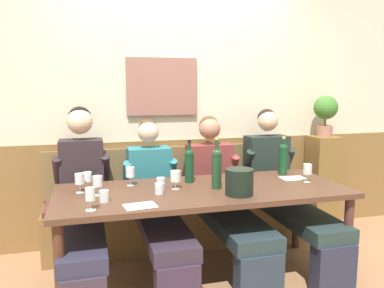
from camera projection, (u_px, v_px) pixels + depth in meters
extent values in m
cube|color=#9A6C48|center=(207.00, 287.00, 2.97)|extent=(6.80, 6.80, 0.02)
cube|color=beige|center=(175.00, 99.00, 3.81)|extent=(6.80, 0.08, 2.80)
cube|color=#935F54|center=(162.00, 87.00, 3.70)|extent=(0.68, 0.04, 0.55)
cube|color=brown|center=(176.00, 189.00, 3.89)|extent=(6.80, 0.03, 1.00)
cube|color=brown|center=(182.00, 223.00, 3.71)|extent=(2.52, 0.42, 0.44)
cube|color=brown|center=(182.00, 199.00, 3.68)|extent=(2.47, 0.39, 0.05)
cube|color=brown|center=(177.00, 169.00, 3.82)|extent=(2.52, 0.04, 0.45)
cube|color=#4F3224|center=(203.00, 191.00, 2.96)|extent=(2.22, 0.88, 0.04)
cylinder|color=#512D1D|center=(60.00, 277.00, 2.40)|extent=(0.07, 0.07, 0.71)
cylinder|color=#532C28|center=(347.00, 242.00, 2.94)|extent=(0.07, 0.07, 0.71)
cylinder|color=#4F3627|center=(66.00, 233.00, 3.10)|extent=(0.07, 0.07, 0.71)
cylinder|color=#4B3329|center=(297.00, 211.00, 3.64)|extent=(0.07, 0.07, 0.71)
cube|color=#2C2C41|center=(83.00, 235.00, 2.85)|extent=(0.31, 1.15, 0.11)
cube|color=#2C2227|center=(82.00, 172.00, 3.40)|extent=(0.37, 0.23, 0.58)
sphere|color=beige|center=(80.00, 121.00, 3.32)|extent=(0.22, 0.22, 0.22)
sphere|color=black|center=(80.00, 118.00, 3.34)|extent=(0.20, 0.20, 0.20)
cylinder|color=#2C2227|center=(58.00, 170.00, 3.30)|extent=(0.08, 0.20, 0.27)
cylinder|color=#2C2227|center=(105.00, 168.00, 3.40)|extent=(0.08, 0.20, 0.27)
cube|color=#312736|center=(162.00, 227.00, 3.01)|extent=(0.32, 1.15, 0.11)
cube|color=#28707C|center=(149.00, 173.00, 3.56)|extent=(0.38, 0.24, 0.48)
sphere|color=beige|center=(148.00, 132.00, 3.49)|extent=(0.19, 0.19, 0.19)
sphere|color=brown|center=(148.00, 129.00, 3.51)|extent=(0.18, 0.18, 0.18)
cylinder|color=#28707C|center=(127.00, 174.00, 3.46)|extent=(0.08, 0.20, 0.27)
cylinder|color=#28707C|center=(172.00, 172.00, 3.56)|extent=(0.08, 0.20, 0.27)
cube|color=#253140|center=(259.00, 279.00, 2.69)|extent=(0.33, 0.14, 0.38)
cube|color=#243339|center=(232.00, 220.00, 3.16)|extent=(0.36, 1.16, 0.11)
cube|color=brown|center=(209.00, 169.00, 3.71)|extent=(0.43, 0.19, 0.49)
sphere|color=#AE765D|center=(210.00, 129.00, 3.64)|extent=(0.20, 0.20, 0.20)
sphere|color=brown|center=(209.00, 126.00, 3.66)|extent=(0.19, 0.19, 0.19)
cylinder|color=brown|center=(187.00, 170.00, 3.61)|extent=(0.08, 0.20, 0.27)
cylinder|color=brown|center=(233.00, 167.00, 3.73)|extent=(0.08, 0.20, 0.27)
cube|color=#26293E|center=(333.00, 269.00, 2.85)|extent=(0.31, 0.14, 0.38)
cube|color=#243536|center=(297.00, 214.00, 3.32)|extent=(0.35, 1.15, 0.11)
cube|color=#1F2C27|center=(266.00, 163.00, 3.86)|extent=(0.41, 0.22, 0.55)
sphere|color=#E0B48E|center=(268.00, 121.00, 3.79)|extent=(0.20, 0.20, 0.20)
sphere|color=black|center=(267.00, 118.00, 3.81)|extent=(0.18, 0.18, 0.18)
cylinder|color=#1F2C27|center=(248.00, 162.00, 3.76)|extent=(0.08, 0.20, 0.27)
cylinder|color=#1F2C27|center=(288.00, 160.00, 3.87)|extent=(0.08, 0.20, 0.27)
cylinder|color=black|center=(239.00, 182.00, 2.78)|extent=(0.20, 0.20, 0.19)
cylinder|color=#143D21|center=(283.00, 162.00, 3.44)|extent=(0.08, 0.08, 0.22)
sphere|color=#143D21|center=(284.00, 148.00, 3.42)|extent=(0.08, 0.08, 0.08)
cylinder|color=#143D21|center=(284.00, 143.00, 3.41)|extent=(0.03, 0.03, 0.07)
cylinder|color=gold|center=(284.00, 138.00, 3.40)|extent=(0.03, 0.03, 0.02)
cylinder|color=#1D3E24|center=(217.00, 172.00, 2.95)|extent=(0.08, 0.08, 0.26)
sphere|color=#1D3E24|center=(217.00, 154.00, 2.93)|extent=(0.08, 0.08, 0.08)
cylinder|color=#1D3E24|center=(217.00, 146.00, 2.92)|extent=(0.03, 0.03, 0.10)
cylinder|color=gold|center=(217.00, 139.00, 2.91)|extent=(0.03, 0.03, 0.02)
cylinder|color=#123C22|center=(189.00, 169.00, 3.14)|extent=(0.07, 0.07, 0.22)
sphere|color=#123C22|center=(189.00, 154.00, 3.13)|extent=(0.07, 0.07, 0.07)
cylinder|color=#123C22|center=(189.00, 148.00, 3.12)|extent=(0.03, 0.03, 0.09)
cylinder|color=black|center=(189.00, 141.00, 3.11)|extent=(0.03, 0.03, 0.02)
cylinder|color=silver|center=(88.00, 189.00, 2.95)|extent=(0.06, 0.06, 0.00)
cylinder|color=silver|center=(88.00, 185.00, 2.94)|extent=(0.01, 0.01, 0.06)
cylinder|color=silver|center=(87.00, 177.00, 2.94)|extent=(0.07, 0.07, 0.07)
cylinder|color=#ECDD8E|center=(87.00, 180.00, 2.94)|extent=(0.06, 0.06, 0.02)
cylinder|color=silver|center=(80.00, 192.00, 2.85)|extent=(0.06, 0.06, 0.00)
cylinder|color=silver|center=(80.00, 188.00, 2.84)|extent=(0.01, 0.01, 0.06)
cylinder|color=silver|center=(80.00, 179.00, 2.83)|extent=(0.07, 0.07, 0.08)
cylinder|color=silver|center=(91.00, 210.00, 2.44)|extent=(0.07, 0.07, 0.00)
cylinder|color=silver|center=(91.00, 205.00, 2.44)|extent=(0.01, 0.01, 0.06)
cylinder|color=silver|center=(90.00, 194.00, 2.43)|extent=(0.06, 0.06, 0.08)
cylinder|color=beige|center=(90.00, 198.00, 2.43)|extent=(0.06, 0.06, 0.04)
cylinder|color=silver|center=(130.00, 185.00, 3.05)|extent=(0.06, 0.06, 0.00)
cylinder|color=silver|center=(130.00, 181.00, 3.05)|extent=(0.01, 0.01, 0.07)
cylinder|color=silver|center=(130.00, 172.00, 3.04)|extent=(0.07, 0.07, 0.08)
cylinder|color=#EECF83|center=(130.00, 175.00, 3.04)|extent=(0.06, 0.06, 0.03)
cylinder|color=silver|center=(98.00, 195.00, 2.78)|extent=(0.07, 0.07, 0.00)
cylinder|color=silver|center=(98.00, 191.00, 2.78)|extent=(0.01, 0.01, 0.06)
cylinder|color=silver|center=(98.00, 181.00, 2.77)|extent=(0.07, 0.07, 0.08)
cylinder|color=#F2D08A|center=(98.00, 185.00, 2.77)|extent=(0.06, 0.06, 0.02)
cylinder|color=silver|center=(176.00, 189.00, 2.95)|extent=(0.06, 0.06, 0.00)
cylinder|color=silver|center=(176.00, 185.00, 2.95)|extent=(0.01, 0.01, 0.06)
cylinder|color=silver|center=(176.00, 176.00, 2.94)|extent=(0.08, 0.08, 0.08)
cylinder|color=silver|center=(307.00, 182.00, 3.17)|extent=(0.06, 0.06, 0.00)
cylinder|color=silver|center=(307.00, 178.00, 3.16)|extent=(0.01, 0.01, 0.06)
cylinder|color=silver|center=(308.00, 169.00, 3.15)|extent=(0.07, 0.07, 0.08)
cylinder|color=silver|center=(161.00, 183.00, 2.95)|extent=(0.07, 0.07, 0.09)
cylinder|color=silver|center=(159.00, 189.00, 2.81)|extent=(0.07, 0.07, 0.08)
cylinder|color=silver|center=(104.00, 196.00, 2.62)|extent=(0.07, 0.07, 0.08)
cube|color=white|center=(140.00, 206.00, 2.53)|extent=(0.23, 0.18, 0.00)
cube|color=white|center=(293.00, 178.00, 3.30)|extent=(0.22, 0.16, 0.00)
cube|color=brown|center=(322.00, 183.00, 4.12)|extent=(0.28, 0.28, 1.01)
cylinder|color=#A66A56|center=(325.00, 131.00, 4.04)|extent=(0.16, 0.16, 0.11)
cylinder|color=brown|center=(325.00, 121.00, 4.03)|extent=(0.02, 0.02, 0.09)
sphere|color=#3F772D|center=(326.00, 108.00, 4.01)|extent=(0.25, 0.25, 0.25)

